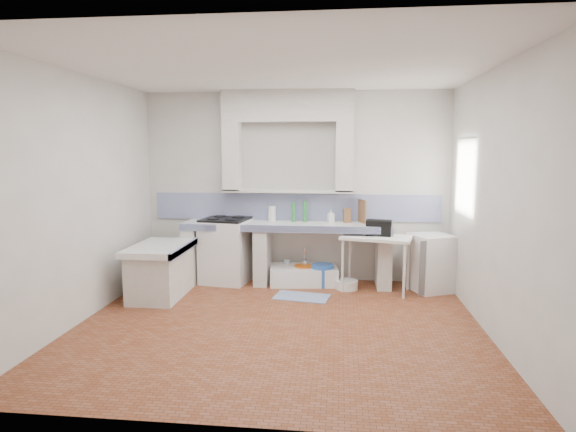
# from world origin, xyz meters

# --- Properties ---
(floor) EXTENTS (4.50, 4.50, 0.00)m
(floor) POSITION_xyz_m (0.00, 0.00, 0.00)
(floor) COLOR brown
(floor) RESTS_ON ground
(ceiling) EXTENTS (4.50, 4.50, 0.00)m
(ceiling) POSITION_xyz_m (0.00, 0.00, 2.80)
(ceiling) COLOR silver
(ceiling) RESTS_ON ground
(wall_back) EXTENTS (4.50, 0.00, 4.50)m
(wall_back) POSITION_xyz_m (0.00, 2.00, 1.40)
(wall_back) COLOR silver
(wall_back) RESTS_ON ground
(wall_front) EXTENTS (4.50, 0.00, 4.50)m
(wall_front) POSITION_xyz_m (0.00, -2.00, 1.40)
(wall_front) COLOR silver
(wall_front) RESTS_ON ground
(wall_left) EXTENTS (0.00, 4.50, 4.50)m
(wall_left) POSITION_xyz_m (-2.25, 0.00, 1.40)
(wall_left) COLOR silver
(wall_left) RESTS_ON ground
(wall_right) EXTENTS (0.00, 4.50, 4.50)m
(wall_right) POSITION_xyz_m (2.25, 0.00, 1.40)
(wall_right) COLOR silver
(wall_right) RESTS_ON ground
(alcove_mass) EXTENTS (1.90, 0.25, 0.45)m
(alcove_mass) POSITION_xyz_m (-0.10, 1.88, 2.58)
(alcove_mass) COLOR silver
(alcove_mass) RESTS_ON ground
(window_frame) EXTENTS (0.35, 0.86, 1.06)m
(window_frame) POSITION_xyz_m (2.42, 1.20, 1.60)
(window_frame) COLOR #3B2212
(window_frame) RESTS_ON ground
(lace_valance) EXTENTS (0.01, 0.84, 0.24)m
(lace_valance) POSITION_xyz_m (2.28, 1.20, 1.98)
(lace_valance) COLOR white
(lace_valance) RESTS_ON ground
(counter_slab) EXTENTS (3.00, 0.60, 0.08)m
(counter_slab) POSITION_xyz_m (-0.10, 1.70, 0.86)
(counter_slab) COLOR white
(counter_slab) RESTS_ON ground
(counter_lip) EXTENTS (3.00, 0.04, 0.10)m
(counter_lip) POSITION_xyz_m (-0.10, 1.42, 0.86)
(counter_lip) COLOR navy
(counter_lip) RESTS_ON ground
(counter_pier_left) EXTENTS (0.20, 0.55, 0.82)m
(counter_pier_left) POSITION_xyz_m (-1.50, 1.70, 0.41)
(counter_pier_left) COLOR silver
(counter_pier_left) RESTS_ON ground
(counter_pier_mid) EXTENTS (0.20, 0.55, 0.82)m
(counter_pier_mid) POSITION_xyz_m (-0.45, 1.70, 0.41)
(counter_pier_mid) COLOR silver
(counter_pier_mid) RESTS_ON ground
(counter_pier_right) EXTENTS (0.20, 0.55, 0.82)m
(counter_pier_right) POSITION_xyz_m (1.30, 1.70, 0.41)
(counter_pier_right) COLOR silver
(counter_pier_right) RESTS_ON ground
(peninsula_top) EXTENTS (0.70, 1.10, 0.08)m
(peninsula_top) POSITION_xyz_m (-1.70, 0.90, 0.66)
(peninsula_top) COLOR white
(peninsula_top) RESTS_ON ground
(peninsula_base) EXTENTS (0.60, 1.00, 0.62)m
(peninsula_base) POSITION_xyz_m (-1.70, 0.90, 0.31)
(peninsula_base) COLOR silver
(peninsula_base) RESTS_ON ground
(peninsula_lip) EXTENTS (0.04, 1.10, 0.10)m
(peninsula_lip) POSITION_xyz_m (-1.37, 0.90, 0.66)
(peninsula_lip) COLOR navy
(peninsula_lip) RESTS_ON ground
(backsplash) EXTENTS (4.27, 0.03, 0.40)m
(backsplash) POSITION_xyz_m (0.00, 1.99, 1.10)
(backsplash) COLOR navy
(backsplash) RESTS_ON ground
(stove) EXTENTS (0.74, 0.72, 0.92)m
(stove) POSITION_xyz_m (-1.00, 1.71, 0.46)
(stove) COLOR white
(stove) RESTS_ON ground
(sink) EXTENTS (1.02, 0.63, 0.23)m
(sink) POSITION_xyz_m (0.16, 1.71, 0.12)
(sink) COLOR white
(sink) RESTS_ON ground
(side_table) EXTENTS (1.03, 0.74, 0.04)m
(side_table) POSITION_xyz_m (1.17, 1.45, 0.39)
(side_table) COLOR white
(side_table) RESTS_ON ground
(fridge) EXTENTS (0.67, 0.67, 0.79)m
(fridge) POSITION_xyz_m (1.95, 1.57, 0.39)
(fridge) COLOR white
(fridge) RESTS_ON ground
(bucket_red) EXTENTS (0.34, 0.34, 0.26)m
(bucket_red) POSITION_xyz_m (-0.10, 1.58, 0.13)
(bucket_red) COLOR #A82D0F
(bucket_red) RESTS_ON ground
(bucket_orange) EXTENTS (0.38, 0.38, 0.28)m
(bucket_orange) POSITION_xyz_m (0.17, 1.69, 0.14)
(bucket_orange) COLOR orange
(bucket_orange) RESTS_ON ground
(bucket_blue) EXTENTS (0.44, 0.44, 0.31)m
(bucket_blue) POSITION_xyz_m (0.43, 1.64, 0.15)
(bucket_blue) COLOR blue
(bucket_blue) RESTS_ON ground
(basin_white) EXTENTS (0.36, 0.36, 0.12)m
(basin_white) POSITION_xyz_m (0.78, 1.51, 0.06)
(basin_white) COLOR white
(basin_white) RESTS_ON ground
(water_bottle_a) EXTENTS (0.11, 0.11, 0.33)m
(water_bottle_a) POSITION_xyz_m (-0.10, 1.85, 0.16)
(water_bottle_a) COLOR silver
(water_bottle_a) RESTS_ON ground
(water_bottle_b) EXTENTS (0.09, 0.09, 0.32)m
(water_bottle_b) POSITION_xyz_m (0.17, 1.80, 0.16)
(water_bottle_b) COLOR silver
(water_bottle_b) RESTS_ON ground
(black_bag) EXTENTS (0.37, 0.25, 0.21)m
(black_bag) POSITION_xyz_m (1.21, 1.50, 0.88)
(black_bag) COLOR black
(black_bag) RESTS_ON side_table
(green_bottle_a) EXTENTS (0.08, 0.08, 0.29)m
(green_bottle_a) POSITION_xyz_m (-0.01, 1.83, 1.05)
(green_bottle_a) COLOR #2B7E3A
(green_bottle_a) RESTS_ON counter_slab
(green_bottle_b) EXTENTS (0.09, 0.09, 0.31)m
(green_bottle_b) POSITION_xyz_m (0.16, 1.85, 1.06)
(green_bottle_b) COLOR #2B7E3A
(green_bottle_b) RESTS_ON counter_slab
(knife_block) EXTENTS (0.12, 0.10, 0.21)m
(knife_block) POSITION_xyz_m (0.77, 1.85, 1.00)
(knife_block) COLOR brown
(knife_block) RESTS_ON counter_slab
(cutting_board) EXTENTS (0.11, 0.24, 0.34)m
(cutting_board) POSITION_xyz_m (0.99, 1.85, 1.07)
(cutting_board) COLOR brown
(cutting_board) RESTS_ON counter_slab
(paper_towel) EXTENTS (0.13, 0.13, 0.22)m
(paper_towel) POSITION_xyz_m (-0.33, 1.85, 1.01)
(paper_towel) COLOR white
(paper_towel) RESTS_ON counter_slab
(soap_bottle) EXTENTS (0.12, 0.12, 0.20)m
(soap_bottle) POSITION_xyz_m (0.54, 1.83, 1.00)
(soap_bottle) COLOR white
(soap_bottle) RESTS_ON counter_slab
(rug) EXTENTS (0.78, 0.53, 0.01)m
(rug) POSITION_xyz_m (0.18, 1.05, 0.01)
(rug) COLOR #27448B
(rug) RESTS_ON ground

